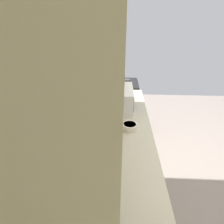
% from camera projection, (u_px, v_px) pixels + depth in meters
% --- Properties ---
extents(ground_plane, '(6.24, 6.24, 0.00)m').
position_uv_depth(ground_plane, '(203.00, 186.00, 2.39)').
color(ground_plane, gray).
extents(wall_back, '(4.02, 0.12, 2.82)m').
position_uv_depth(wall_back, '(84.00, 81.00, 1.78)').
color(wall_back, beige).
rests_on(wall_back, ground_plane).
extents(counter_run, '(3.13, 0.67, 0.88)m').
position_uv_depth(counter_run, '(120.00, 183.00, 1.89)').
color(counter_run, beige).
rests_on(counter_run, ground_plane).
extents(upper_cabinets, '(2.39, 0.30, 0.56)m').
position_uv_depth(upper_cabinets, '(100.00, 46.00, 1.26)').
color(upper_cabinets, beige).
extents(oven_range, '(0.63, 0.64, 1.06)m').
position_uv_depth(oven_range, '(121.00, 104.00, 3.53)').
color(oven_range, black).
rests_on(oven_range, ground_plane).
extents(microwave, '(0.54, 0.33, 0.28)m').
position_uv_depth(microwave, '(120.00, 98.00, 2.40)').
color(microwave, white).
rests_on(microwave, counter_run).
extents(bowl, '(0.17, 0.17, 0.06)m').
position_uv_depth(bowl, '(130.00, 126.00, 1.98)').
color(bowl, silver).
rests_on(bowl, counter_run).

